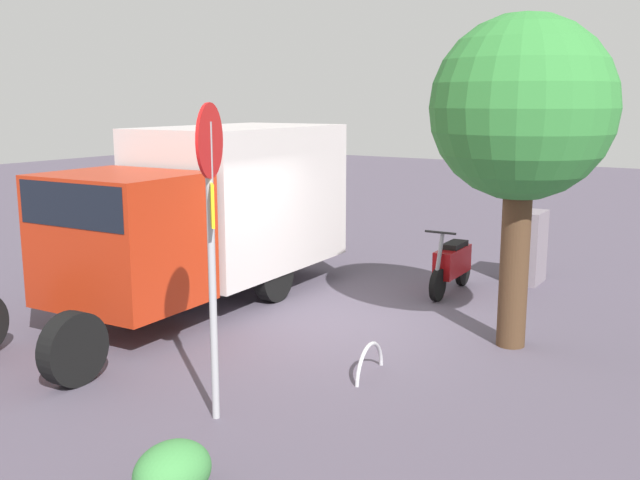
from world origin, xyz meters
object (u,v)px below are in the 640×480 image
(motorcycle, at_px, (452,264))
(stop_sign, at_px, (211,213))
(street_tree, at_px, (522,112))
(box_truck_near, at_px, (207,208))
(bike_rack_hoop, at_px, (369,375))
(utility_cabinet, at_px, (530,247))

(motorcycle, relative_size, stop_sign, 0.54)
(stop_sign, xyz_separation_m, street_tree, (-4.05, 1.87, 0.98))
(motorcycle, xyz_separation_m, street_tree, (2.22, 1.83, 2.70))
(box_truck_near, bearing_deg, bike_rack_hoop, 66.33)
(box_truck_near, xyz_separation_m, motorcycle, (-2.78, 3.23, -1.09))
(motorcycle, height_order, stop_sign, stop_sign)
(motorcycle, xyz_separation_m, bike_rack_hoop, (4.29, 0.74, -0.52))
(bike_rack_hoop, bearing_deg, box_truck_near, -110.83)
(street_tree, relative_size, bike_rack_hoop, 5.29)
(motorcycle, relative_size, bike_rack_hoop, 2.13)
(box_truck_near, xyz_separation_m, bike_rack_hoop, (1.51, 3.97, -1.61))
(utility_cabinet, bearing_deg, stop_sign, -7.23)
(stop_sign, distance_m, street_tree, 4.57)
(utility_cabinet, height_order, bike_rack_hoop, utility_cabinet)
(motorcycle, relative_size, street_tree, 0.40)
(utility_cabinet, bearing_deg, bike_rack_hoop, -2.02)
(box_truck_near, distance_m, motorcycle, 4.40)
(utility_cabinet, xyz_separation_m, bike_rack_hoop, (5.74, -0.20, -0.68))
(stop_sign, bearing_deg, bike_rack_hoop, 158.57)
(motorcycle, bearing_deg, street_tree, 37.07)
(street_tree, relative_size, utility_cabinet, 3.32)
(bike_rack_hoop, bearing_deg, utility_cabinet, 177.98)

